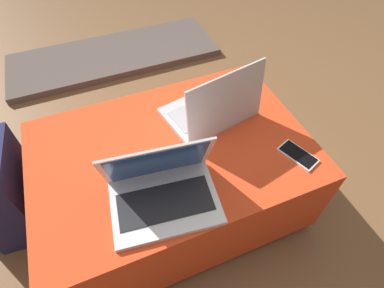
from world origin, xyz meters
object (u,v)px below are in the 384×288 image
at_px(laptop_far, 213,108).
at_px(cell_phone, 298,155).
at_px(laptop_near, 162,189).
at_px(backpack, 3,193).

distance_m(laptop_far, cell_phone, 0.34).
relative_size(laptop_near, cell_phone, 2.37).
height_order(laptop_far, backpack, laptop_far).
height_order(laptop_near, laptop_far, laptop_far).
xyz_separation_m(cell_phone, backpack, (-1.04, 0.39, -0.20)).
relative_size(laptop_near, laptop_far, 0.97).
bearing_deg(cell_phone, laptop_near, 156.68).
xyz_separation_m(laptop_near, backpack, (-0.55, 0.36, -0.24)).
height_order(laptop_near, cell_phone, laptop_near).
xyz_separation_m(laptop_far, backpack, (-0.84, 0.11, -0.25)).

